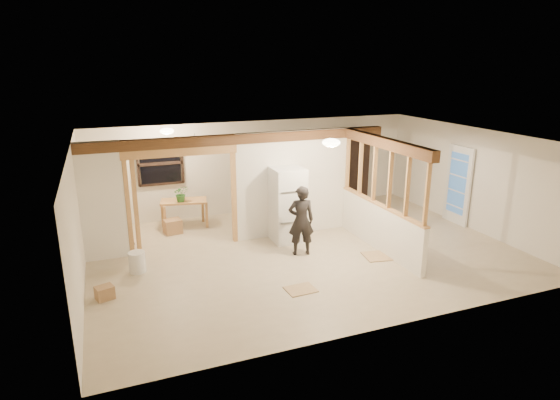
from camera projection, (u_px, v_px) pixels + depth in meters
name	position (u px, v px, depth m)	size (l,w,h in m)	color
floor	(305.00, 252.00, 10.28)	(9.00, 6.50, 0.01)	#C1AF90
ceiling	(307.00, 139.00, 9.56)	(9.00, 6.50, 0.01)	white
wall_back	(257.00, 167.00, 12.83)	(9.00, 0.01, 2.50)	silver
wall_front	(395.00, 253.00, 7.01)	(9.00, 0.01, 2.50)	silver
wall_left	(77.00, 222.00, 8.36)	(0.01, 6.50, 2.50)	silver
wall_right	(473.00, 179.00, 11.48)	(0.01, 6.50, 2.50)	silver
partition_left_stub	(102.00, 202.00, 9.59)	(0.90, 0.12, 2.50)	silver
partition_center	(293.00, 183.00, 11.06)	(2.80, 0.12, 2.50)	silver
doorway_frame	(183.00, 201.00, 10.21)	(2.46, 0.14, 2.20)	tan
header_beam_back	(243.00, 139.00, 10.33)	(7.00, 0.18, 0.22)	brown
header_beam_right	(384.00, 143.00, 9.79)	(0.18, 3.30, 0.22)	brown
pony_wall	(379.00, 227.00, 10.33)	(0.12, 3.20, 1.00)	silver
stud_partition	(382.00, 176.00, 10.00)	(0.14, 3.20, 1.32)	tan
window_back	(160.00, 164.00, 11.77)	(1.12, 0.10, 1.10)	black
french_door	(458.00, 185.00, 11.88)	(0.12, 0.86, 2.00)	white
ceiling_dome_main	(331.00, 143.00, 9.23)	(0.36, 0.36, 0.16)	#FFEABF
ceiling_dome_util	(167.00, 131.00, 10.76)	(0.32, 0.32, 0.14)	#FFEABF
hanging_bulb	(195.00, 148.00, 10.40)	(0.07, 0.07, 0.07)	#FFD88C
refrigerator	(288.00, 205.00, 10.71)	(0.71, 0.69, 1.73)	white
woman	(301.00, 221.00, 9.95)	(0.56, 0.37, 1.53)	black
work_table	(184.00, 214.00, 11.73)	(1.12, 0.56, 0.71)	tan
potted_plant	(181.00, 194.00, 11.46)	(0.36, 0.31, 0.40)	#31682E
shop_vac	(125.00, 235.00, 10.54)	(0.40, 0.40, 0.52)	red
bookshelf	(351.00, 169.00, 13.64)	(1.02, 0.34, 2.04)	black
bucket	(137.00, 262.00, 9.24)	(0.33, 0.33, 0.42)	silver
box_util_a	(173.00, 226.00, 11.36)	(0.40, 0.34, 0.34)	#9F754D
box_util_b	(117.00, 241.00, 10.47)	(0.32, 0.32, 0.30)	#9F754D
box_front	(105.00, 293.00, 8.20)	(0.29, 0.24, 0.24)	#9F754D
floor_panel_near	(377.00, 256.00, 10.02)	(0.55, 0.55, 0.02)	tan
floor_panel_far	(301.00, 289.00, 8.56)	(0.53, 0.43, 0.02)	tan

